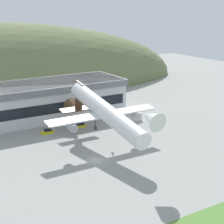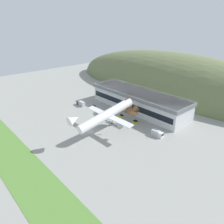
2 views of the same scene
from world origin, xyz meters
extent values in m
plane|color=gray|center=(0.00, 0.00, 0.00)|extent=(325.21, 325.21, 0.00)
cube|color=#568438|center=(0.00, -40.41, 0.04)|extent=(292.68, 16.54, 0.08)
ellipsoid|color=#667047|center=(-14.15, 97.54, 0.00)|extent=(230.88, 70.12, 63.28)
cube|color=silver|center=(-3.86, 43.21, 6.28)|extent=(70.61, 19.47, 12.55)
cube|color=slate|center=(-3.86, 43.21, 11.42)|extent=(71.81, 20.67, 2.26)
cube|color=black|center=(-3.86, 33.43, 5.65)|extent=(67.79, 0.16, 3.51)
cylinder|color=white|center=(6.85, 6.00, 10.44)|extent=(4.71, 35.37, 10.73)
cone|color=white|center=(6.85, -13.83, 13.94)|extent=(4.62, 5.91, 5.45)
cone|color=#4C331E|center=(6.85, 26.29, 6.87)|extent=(4.62, 6.84, 5.61)
cube|color=#4C331E|center=(6.85, 22.58, 11.76)|extent=(0.50, 5.65, 9.08)
cube|color=#4C331E|center=(6.85, 22.81, 7.48)|extent=(12.26, 3.31, 0.93)
cube|color=white|center=(6.85, 7.72, 9.31)|extent=(33.54, 3.62, 1.07)
cylinder|color=#9E9EA3|center=(-3.21, 7.19, 7.86)|extent=(2.30, 3.94, 2.89)
cylinder|color=#9E9EA3|center=(16.91, 7.19, 7.86)|extent=(2.30, 3.94, 2.89)
cylinder|color=#2D2D2D|center=(4.26, 7.72, 6.92)|extent=(0.28, 0.28, 2.20)
cylinder|color=#2D2D2D|center=(4.26, 7.72, 5.82)|extent=(0.45, 1.10, 1.10)
cylinder|color=#2D2D2D|center=(9.44, 7.72, 6.92)|extent=(0.28, 0.28, 2.20)
cylinder|color=#2D2D2D|center=(9.44, 7.72, 5.82)|extent=(0.45, 1.10, 1.10)
cylinder|color=#2D2D2D|center=(6.85, -6.10, 9.46)|extent=(0.22, 0.22, 1.98)
cylinder|color=#2D2D2D|center=(6.85, -6.10, 8.47)|extent=(0.30, 0.82, 0.82)
cube|color=gold|center=(8.82, 26.58, 0.42)|extent=(4.04, 2.15, 0.83)
cube|color=black|center=(9.01, 26.59, 1.17)|extent=(2.26, 1.74, 0.68)
cube|color=gold|center=(-2.69, 26.28, 0.39)|extent=(3.86, 1.97, 0.79)
cube|color=black|center=(-2.50, 26.29, 1.11)|extent=(2.15, 1.63, 0.64)
cube|color=silver|center=(-26.83, 22.89, 0.44)|extent=(4.11, 1.70, 0.88)
cube|color=black|center=(-26.62, 22.89, 1.23)|extent=(2.26, 1.44, 0.72)
cube|color=silver|center=(29.78, 23.50, 1.40)|extent=(2.17, 2.70, 2.79)
cube|color=black|center=(30.81, 23.56, 1.90)|extent=(0.22, 2.19, 1.23)
cube|color=#B7B7BC|center=(26.65, 23.29, 1.56)|extent=(4.42, 2.85, 3.11)
cube|color=#333338|center=(-38.64, 18.29, 1.23)|extent=(2.58, 2.35, 2.47)
cube|color=black|center=(-39.94, 18.31, 1.68)|extent=(0.11, 1.96, 1.09)
cube|color=#B7B7BC|center=(-34.68, 18.22, 1.61)|extent=(5.43, 2.40, 3.22)
cube|color=orange|center=(25.76, 17.40, 0.01)|extent=(0.52, 0.52, 0.03)
cone|color=orange|center=(25.76, 17.40, 0.31)|extent=(0.40, 0.40, 0.55)
camera|label=1|loc=(-43.03, -78.38, 38.73)|focal=60.00mm
camera|label=2|loc=(87.06, -61.34, 57.28)|focal=35.00mm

